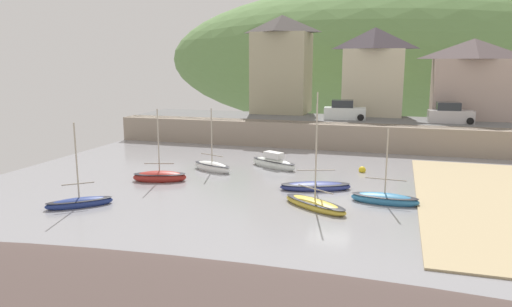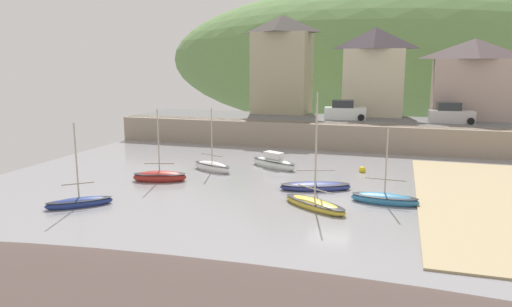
{
  "view_description": "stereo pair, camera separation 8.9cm",
  "coord_description": "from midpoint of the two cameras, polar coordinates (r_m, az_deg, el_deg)",
  "views": [
    {
      "loc": [
        3.67,
        -27.84,
        8.14
      ],
      "look_at": [
        -5.58,
        3.02,
        1.91
      ],
      "focal_mm": 33.42,
      "sensor_mm": 36.0,
      "label": 1
    },
    {
      "loc": [
        3.76,
        -27.81,
        8.14
      ],
      "look_at": [
        -5.58,
        3.02,
        1.91
      ],
      "focal_mm": 33.42,
      "sensor_mm": 36.0,
      "label": 2
    }
  ],
  "objects": [
    {
      "name": "parked_car_near_slipway",
      "position": [
        49.06,
        10.47,
        4.99
      ],
      "size": [
        4.23,
        2.04,
        1.95
      ],
      "rotation": [
        0.0,
        0.0,
        0.09
      ],
      "color": "silver",
      "rests_on": "ground"
    },
    {
      "name": "sailboat_tall_mast",
      "position": [
        31.06,
        7.05,
        -3.87
      ],
      "size": [
        4.8,
        2.78,
        6.43
      ],
      "rotation": [
        0.0,
        0.0,
        0.32
      ],
      "color": "navy",
      "rests_on": "ground"
    },
    {
      "name": "sailboat_white_hull",
      "position": [
        37.13,
        2.04,
        -1.15
      ],
      "size": [
        4.35,
        2.92,
        1.46
      ],
      "rotation": [
        0.0,
        0.0,
        -0.48
      ],
      "color": "white",
      "rests_on": "ground"
    },
    {
      "name": "hillside_backdrop",
      "position": [
        83.03,
        17.21,
        10.72
      ],
      "size": [
        80.0,
        44.0,
        24.32
      ],
      "color": "#638B4C",
      "rests_on": "ground"
    },
    {
      "name": "waterfront_building_left",
      "position": [
        54.57,
        3.06,
        10.67
      ],
      "size": [
        6.37,
        5.65,
        10.81
      ],
      "color": "tan",
      "rests_on": "ground"
    },
    {
      "name": "rowboat_small_beached",
      "position": [
        27.21,
        6.97,
        -6.01
      ],
      "size": [
        4.41,
        3.51,
        6.04
      ],
      "rotation": [
        0.0,
        0.0,
        -0.59
      ],
      "color": "gold",
      "rests_on": "ground"
    },
    {
      "name": "parked_car_by_wall",
      "position": [
        49.0,
        22.16,
        4.36
      ],
      "size": [
        4.18,
        1.9,
        1.95
      ],
      "rotation": [
        0.0,
        0.0,
        0.05
      ],
      "color": "#B8B4B5",
      "rests_on": "ground"
    },
    {
      "name": "mooring_buoy",
      "position": [
        36.54,
        12.52,
        -1.93
      ],
      "size": [
        0.53,
        0.53,
        0.53
      ],
      "color": "yellow",
      "rests_on": "ground"
    },
    {
      "name": "fishing_boat_green",
      "position": [
        36.18,
        -5.34,
        -1.6
      ],
      "size": [
        3.69,
        2.26,
        4.96
      ],
      "rotation": [
        0.0,
        0.0,
        -0.39
      ],
      "color": "white",
      "rests_on": "ground"
    },
    {
      "name": "motorboat_with_cabin",
      "position": [
        28.91,
        15.05,
        -5.26
      ],
      "size": [
        4.0,
        1.6,
        4.57
      ],
      "rotation": [
        0.0,
        0.0,
        -0.09
      ],
      "color": "teal",
      "rests_on": "ground"
    },
    {
      "name": "sailboat_nearest_shore",
      "position": [
        33.7,
        -11.53,
        -2.73
      ],
      "size": [
        3.92,
        2.35,
        5.21
      ],
      "rotation": [
        0.0,
        0.0,
        0.29
      ],
      "color": "maroon",
      "rests_on": "ground"
    },
    {
      "name": "waterfront_building_centre",
      "position": [
        53.11,
        13.86,
        9.56
      ],
      "size": [
        6.53,
        4.4,
        9.29
      ],
      "color": "beige",
      "rests_on": "ground"
    },
    {
      "name": "sailboat_blue_trim",
      "position": [
        29.1,
        -20.46,
        -5.5
      ],
      "size": [
        3.42,
        3.16,
        4.98
      ],
      "rotation": [
        0.0,
        0.0,
        0.72
      ],
      "color": "navy",
      "rests_on": "ground"
    },
    {
      "name": "quay_seawall",
      "position": [
        45.98,
        11.88,
        2.23
      ],
      "size": [
        48.0,
        9.4,
        2.4
      ],
      "color": "gray",
      "rests_on": "ground"
    },
    {
      "name": "ground",
      "position": [
        20.07,
        8.88,
        -12.61
      ],
      "size": [
        48.0,
        41.0,
        0.61
      ],
      "color": "gray"
    },
    {
      "name": "waterfront_building_right",
      "position": [
        53.5,
        24.36,
        8.21
      ],
      "size": [
        7.77,
        5.73,
        8.02
      ],
      "color": "#AC968B",
      "rests_on": "ground"
    }
  ]
}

